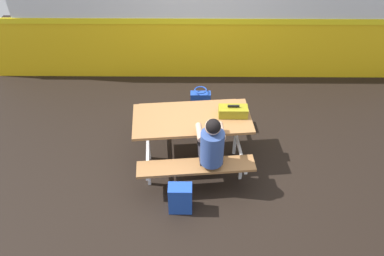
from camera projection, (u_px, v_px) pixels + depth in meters
name	position (u px, v px, depth m)	size (l,w,h in m)	color
ground_plane	(203.00, 156.00, 5.65)	(10.00, 10.00, 0.02)	black
accent_backdrop	(203.00, 15.00, 6.53)	(8.00, 0.14, 2.60)	yellow
picnic_table_main	(192.00, 127.00, 5.27)	(1.70, 1.69, 0.74)	#9E6B3D
student_nearer	(211.00, 146.00, 4.77)	(0.39, 0.53, 1.21)	#2D2D38
toolbox_grey	(233.00, 111.00, 5.15)	(0.40, 0.18, 0.18)	olive
backpack_dark	(180.00, 198.00, 4.76)	(0.30, 0.22, 0.44)	#1E47B2
tote_bag_bright	(200.00, 101.00, 6.37)	(0.34, 0.21, 0.43)	#1E47B2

